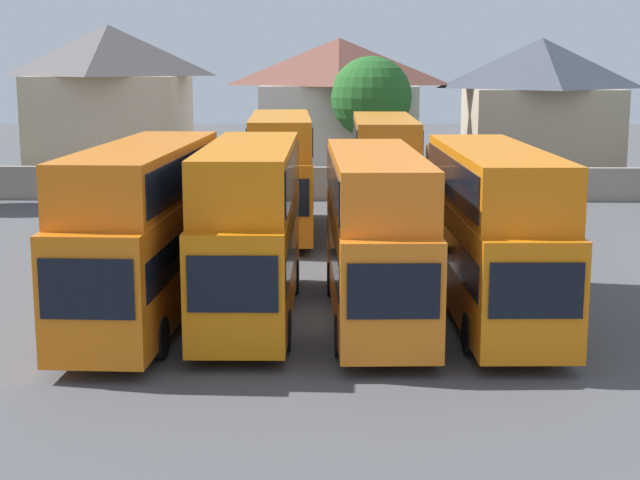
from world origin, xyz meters
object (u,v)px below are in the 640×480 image
at_px(house_terrace_centre, 339,110).
at_px(house_terrace_left, 111,105).
at_px(bus_2, 250,222).
at_px(bus_5, 196,189).
at_px(bus_3, 376,228).
at_px(bus_7, 384,168).
at_px(bus_1, 145,223).
at_px(bus_6, 281,168).
at_px(bus_8, 457,189).
at_px(bus_4, 493,225).
at_px(tree_behind_wall, 371,98).
at_px(house_terrace_right, 540,111).

bearing_deg(house_terrace_centre, house_terrace_left, -174.44).
xyz_separation_m(bus_2, bus_5, (-3.77, 14.06, -0.94)).
relative_size(bus_3, bus_7, 1.02).
distance_m(bus_1, house_terrace_centre, 31.76).
distance_m(bus_6, bus_8, 7.70).
relative_size(bus_4, bus_8, 1.05).
xyz_separation_m(bus_1, tree_behind_wall, (7.20, 26.89, 2.56)).
height_order(bus_7, house_terrace_centre, house_terrace_centre).
distance_m(bus_3, house_terrace_left, 33.41).
bearing_deg(house_terrace_centre, bus_6, -98.08).
bearing_deg(house_terrace_right, bus_3, -109.14).
relative_size(bus_2, bus_3, 0.98).
bearing_deg(bus_1, bus_7, 154.85).
bearing_deg(bus_2, bus_8, 150.90).
height_order(bus_1, bus_5, bus_1).
xyz_separation_m(house_terrace_centre, tree_behind_wall, (1.82, -4.37, 0.93)).
bearing_deg(bus_8, bus_3, -12.14).
bearing_deg(house_terrace_right, bus_2, -115.03).
distance_m(bus_7, tree_behind_wall, 12.45).
height_order(bus_6, tree_behind_wall, tree_behind_wall).
distance_m(house_terrace_right, tree_behind_wall, 11.19).
relative_size(bus_1, bus_5, 0.94).
bearing_deg(bus_4, bus_1, -89.86).
distance_m(bus_4, tree_behind_wall, 26.80).
relative_size(bus_5, tree_behind_wall, 1.56).
relative_size(house_terrace_right, tree_behind_wall, 1.15).
bearing_deg(house_terrace_right, tree_behind_wall, -156.86).
relative_size(bus_2, house_terrace_left, 1.07).
bearing_deg(bus_3, bus_2, -97.37).
relative_size(bus_7, house_terrace_left, 1.07).
relative_size(bus_6, tree_behind_wall, 1.38).
height_order(bus_1, bus_3, bus_1).
relative_size(bus_2, bus_5, 0.85).
height_order(house_terrace_left, tree_behind_wall, house_terrace_left).
height_order(bus_7, house_terrace_right, house_terrace_right).
bearing_deg(bus_5, bus_7, 89.47).
distance_m(bus_8, house_terrace_right, 18.34).
bearing_deg(bus_6, bus_3, 11.02).
distance_m(bus_5, house_terrace_left, 17.46).
relative_size(bus_1, bus_8, 1.09).
height_order(bus_3, bus_8, bus_3).
height_order(bus_6, bus_7, bus_6).
height_order(bus_2, bus_7, bus_2).
relative_size(bus_2, bus_8, 0.99).
distance_m(bus_5, bus_6, 3.85).
height_order(bus_6, house_terrace_left, house_terrace_left).
height_order(house_terrace_centre, tree_behind_wall, house_terrace_centre).
bearing_deg(bus_2, bus_5, -165.80).
bearing_deg(bus_7, bus_4, 9.63).
height_order(bus_2, house_terrace_centre, house_terrace_centre).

